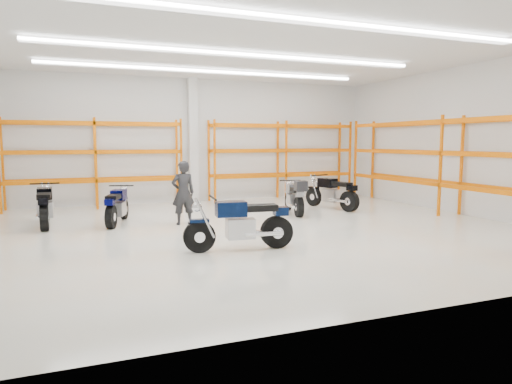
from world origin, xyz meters
name	(u,v)px	position (x,y,z in m)	size (l,w,h in m)	color
ground	(247,230)	(0.00, 0.00, 0.00)	(14.00, 14.00, 0.00)	silver
room_shell	(247,98)	(0.00, 0.03, 3.28)	(14.02, 12.02, 4.51)	white
motorcycle_main	(244,225)	(-0.78, -1.95, 0.53)	(2.29, 0.76, 1.12)	black
motorcycle_back_a	(45,207)	(-4.79, 2.38, 0.51)	(0.74, 2.23, 1.10)	black
motorcycle_back_b	(117,207)	(-3.00, 2.03, 0.47)	(0.91, 1.99, 1.01)	black
motorcycle_back_c	(295,197)	(2.21, 1.85, 0.52)	(0.83, 2.11, 1.09)	black
motorcycle_back_d	(333,194)	(3.85, 2.35, 0.52)	(0.93, 2.20, 1.11)	black
standing_man	(183,193)	(-1.33, 1.36, 0.86)	(0.62, 0.41, 1.71)	black
structural_column	(193,141)	(0.00, 5.82, 2.25)	(0.32, 0.32, 4.50)	white
pallet_racking_back_left	(95,155)	(-3.40, 5.48, 1.79)	(5.67, 0.87, 3.00)	#FF7300
pallet_racking_back_right	(282,153)	(3.40, 5.48, 1.79)	(5.67, 0.87, 3.00)	#FF7300
pallet_racking_side	(452,155)	(6.48, 0.00, 1.81)	(0.87, 9.07, 3.00)	#FF7300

